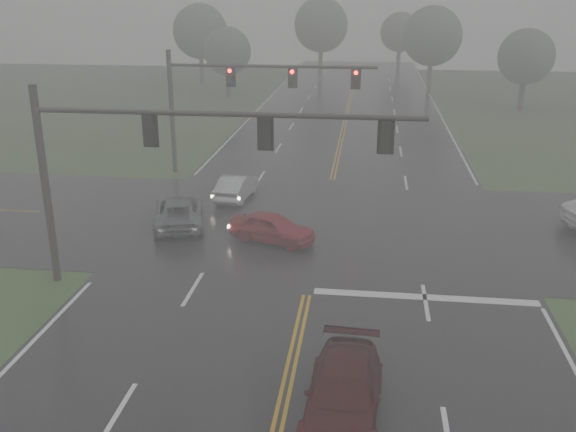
# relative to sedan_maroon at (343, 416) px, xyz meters

# --- Properties ---
(main_road) EXTENTS (18.00, 160.00, 0.02)m
(main_road) POSITION_rel_sedan_maroon_xyz_m (-1.71, 13.24, 0.00)
(main_road) COLOR black
(main_road) RESTS_ON ground
(cross_street) EXTENTS (120.00, 14.00, 0.02)m
(cross_street) POSITION_rel_sedan_maroon_xyz_m (-1.71, 15.24, 0.00)
(cross_street) COLOR black
(cross_street) RESTS_ON ground
(stop_bar) EXTENTS (8.50, 0.50, 0.01)m
(stop_bar) POSITION_rel_sedan_maroon_xyz_m (2.79, 7.64, 0.00)
(stop_bar) COLOR silver
(stop_bar) RESTS_ON ground
(sedan_maroon) EXTENTS (2.31, 5.10, 1.45)m
(sedan_maroon) POSITION_rel_sedan_maroon_xyz_m (0.00, 0.00, 0.00)
(sedan_maroon) COLOR #33090A
(sedan_maroon) RESTS_ON ground
(sedan_red) EXTENTS (4.35, 2.87, 1.38)m
(sedan_red) POSITION_rel_sedan_maroon_xyz_m (-3.86, 12.64, 0.00)
(sedan_red) COLOR maroon
(sedan_red) RESTS_ON ground
(sedan_silver) EXTENTS (1.87, 4.29, 1.37)m
(sedan_silver) POSITION_rel_sedan_maroon_xyz_m (-6.83, 18.87, 0.00)
(sedan_silver) COLOR #ADB0B5
(sedan_silver) RESTS_ON ground
(car_grey) EXTENTS (3.59, 5.52, 1.41)m
(car_grey) POSITION_rel_sedan_maroon_xyz_m (-8.80, 14.25, 0.00)
(car_grey) COLOR #53565B
(car_grey) RESTS_ON ground
(signal_gantry_near) EXTENTS (14.50, 0.34, 7.86)m
(signal_gantry_near) POSITION_rel_sedan_maroon_xyz_m (-7.44, 7.43, 5.53)
(signal_gantry_near) COLOR black
(signal_gantry_near) RESTS_ON ground
(signal_gantry_far) EXTENTS (12.84, 0.39, 7.70)m
(signal_gantry_far) POSITION_rel_sedan_maroon_xyz_m (-8.00, 23.94, 5.39)
(signal_gantry_far) COLOR black
(signal_gantry_far) RESTS_ON ground
(tree_nw_a) EXTENTS (5.09, 5.09, 7.48)m
(tree_nw_a) POSITION_rel_sedan_maroon_xyz_m (-14.98, 54.32, 4.91)
(tree_nw_a) COLOR #332A21
(tree_nw_a) RESTS_ON ground
(tree_ne_a) EXTENTS (6.52, 6.52, 9.58)m
(tree_ne_a) POSITION_rel_sedan_maroon_xyz_m (6.95, 59.69, 6.30)
(tree_ne_a) COLOR #332A21
(tree_ne_a) RESTS_ON ground
(tree_n_mid) EXTENTS (7.01, 7.01, 10.30)m
(tree_n_mid) POSITION_rel_sedan_maroon_xyz_m (-6.34, 72.13, 6.77)
(tree_n_mid) COLOR #332A21
(tree_n_mid) RESTS_ON ground
(tree_e_near) EXTENTS (5.29, 5.29, 7.76)m
(tree_e_near) POSITION_rel_sedan_maroon_xyz_m (15.00, 50.03, 5.10)
(tree_e_near) COLOR #332A21
(tree_e_near) RESTS_ON ground
(tree_nw_b) EXTENTS (6.57, 6.57, 9.65)m
(tree_nw_b) POSITION_rel_sedan_maroon_xyz_m (-20.40, 63.88, 6.35)
(tree_nw_b) COLOR #332A21
(tree_nw_b) RESTS_ON ground
(tree_n_far) EXTENTS (5.58, 5.58, 8.20)m
(tree_n_far) POSITION_rel_sedan_maroon_xyz_m (4.26, 81.30, 5.38)
(tree_n_far) COLOR #332A21
(tree_n_far) RESTS_ON ground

